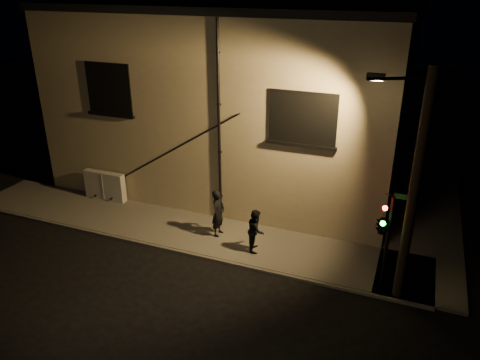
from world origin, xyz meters
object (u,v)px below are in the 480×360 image
at_px(pedestrian_b, 256,230).
at_px(pedestrian_a, 218,213).
at_px(traffic_signal, 383,224).
at_px(streetlamp_pole, 412,186).
at_px(utility_cabinet, 105,186).

bearing_deg(pedestrian_b, pedestrian_a, 59.19).
xyz_separation_m(pedestrian_a, traffic_signal, (6.38, -1.05, 1.33)).
xyz_separation_m(pedestrian_a, streetlamp_pole, (7.06, -1.36, 2.94)).
bearing_deg(pedestrian_a, traffic_signal, -98.49).
relative_size(utility_cabinet, pedestrian_b, 1.23).
xyz_separation_m(traffic_signal, streetlamp_pole, (0.69, -0.30, 1.61)).
relative_size(pedestrian_a, pedestrian_b, 1.16).
distance_m(utility_cabinet, streetlamp_pole, 13.98).
xyz_separation_m(utility_cabinet, traffic_signal, (12.69, -2.13, 1.62)).
bearing_deg(streetlamp_pole, traffic_signal, 156.07).
bearing_deg(utility_cabinet, traffic_signal, -9.54).
relative_size(utility_cabinet, traffic_signal, 0.61).
distance_m(pedestrian_a, traffic_signal, 6.60).
xyz_separation_m(pedestrian_b, traffic_signal, (4.57, -0.54, 1.46)).
height_order(traffic_signal, streetlamp_pole, streetlamp_pole).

